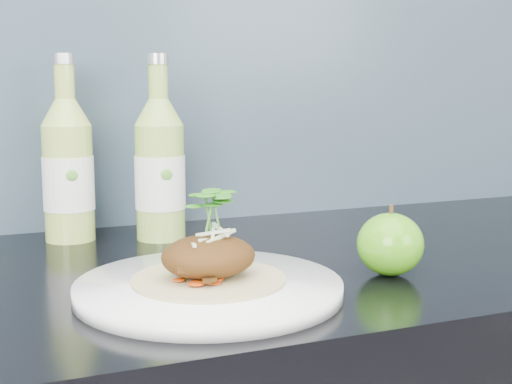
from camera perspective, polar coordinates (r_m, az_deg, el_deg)
subway_backsplash at (r=1.16m, az=-10.72°, el=14.66°), size 4.00×0.02×0.70m
dinner_plate at (r=0.78m, az=-3.79°, el=-7.68°), size 0.32×0.32×0.02m
pork_taco at (r=0.77m, az=-3.82°, el=-5.02°), size 0.17×0.17×0.10m
green_apple at (r=0.86m, az=10.69°, el=-4.13°), size 0.10×0.10×0.09m
cider_bottle_left at (r=1.06m, az=-14.80°, el=1.67°), size 0.09×0.09×0.27m
cider_bottle_right at (r=1.05m, az=-7.69°, el=1.77°), size 0.07×0.08×0.27m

